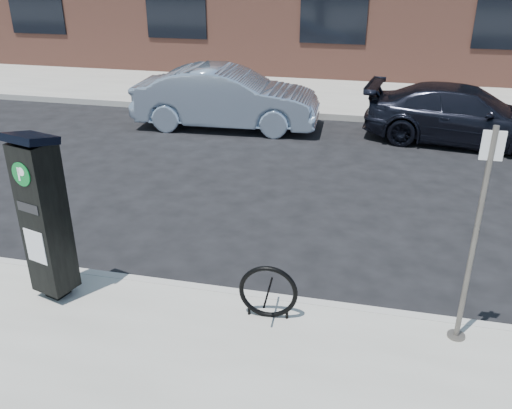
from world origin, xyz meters
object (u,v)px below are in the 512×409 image
(bike_rack, at_px, (268,292))
(car_silver, at_px, (227,98))
(parking_kiosk, at_px, (44,216))
(car_dark, at_px, (464,115))
(sign_pole, at_px, (474,242))

(bike_rack, bearing_deg, car_silver, 106.35)
(parking_kiosk, height_order, car_silver, parking_kiosk)
(car_silver, height_order, car_dark, car_silver)
(sign_pole, xyz_separation_m, car_dark, (0.79, 7.16, -0.67))
(bike_rack, height_order, car_dark, car_dark)
(sign_pole, bearing_deg, car_dark, 82.64)
(car_silver, xyz_separation_m, car_dark, (5.28, 0.03, -0.10))
(parking_kiosk, bearing_deg, bike_rack, 19.22)
(parking_kiosk, distance_m, bike_rack, 2.57)
(sign_pole, relative_size, bike_rack, 3.53)
(parking_kiosk, distance_m, sign_pole, 4.45)
(parking_kiosk, xyz_separation_m, bike_rack, (2.47, 0.14, -0.70))
(car_silver, bearing_deg, bike_rack, -163.77)
(parking_kiosk, distance_m, car_dark, 9.08)
(bike_rack, distance_m, car_dark, 7.77)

